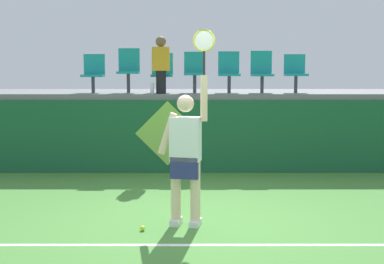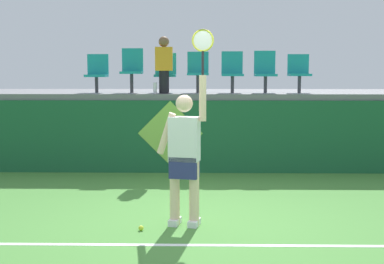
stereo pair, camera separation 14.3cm
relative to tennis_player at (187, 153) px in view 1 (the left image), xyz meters
The scene contains 16 objects.
ground_plane 0.97m from the tennis_player, 26.27° to the left, with size 40.00×40.00×0.00m, color #478438.
court_back_wall 3.76m from the tennis_player, 87.84° to the left, with size 10.36×0.20×1.43m, color #195633.
spectator_platform 5.24m from the tennis_player, 88.45° to the left, with size 10.36×3.04×0.12m, color slate.
court_baseline_stripe 1.26m from the tennis_player, 80.25° to the right, with size 9.33×0.08×0.01m, color white.
tennis_player is the anchor object (origin of this frame).
tennis_ball 1.10m from the tennis_player, 154.84° to the right, with size 0.07×0.07×0.07m, color #D1E533.
water_bottle 4.07m from the tennis_player, 100.31° to the left, with size 0.07×0.07×0.22m, color white.
stadium_chair_0 4.94m from the tennis_player, 113.93° to the left, with size 0.44×0.42×0.80m.
stadium_chair_1 4.72m from the tennis_player, 105.58° to the left, with size 0.44×0.42×0.92m.
stadium_chair_2 4.57m from the tennis_player, 96.97° to the left, with size 0.44×0.42×0.82m.
stadium_chair_3 4.55m from the tennis_player, 88.27° to the left, with size 0.44×0.42×0.85m.
stadium_chair_4 4.62m from the tennis_player, 79.20° to the left, with size 0.44×0.42×0.86m.
stadium_chair_5 4.80m from the tennis_player, 71.02° to the left, with size 0.44×0.42×0.87m.
stadium_chair_6 5.05m from the tennis_player, 63.34° to the left, with size 0.44×0.42×0.80m.
spectator_0 4.21m from the tennis_player, 97.69° to the left, with size 0.34×0.21×1.13m.
wall_signage_mount 3.78m from the tennis_player, 96.25° to the left, with size 1.27×0.01×1.42m.
Camera 1 is at (-0.06, -6.98, 2.00)m, focal length 50.99 mm.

